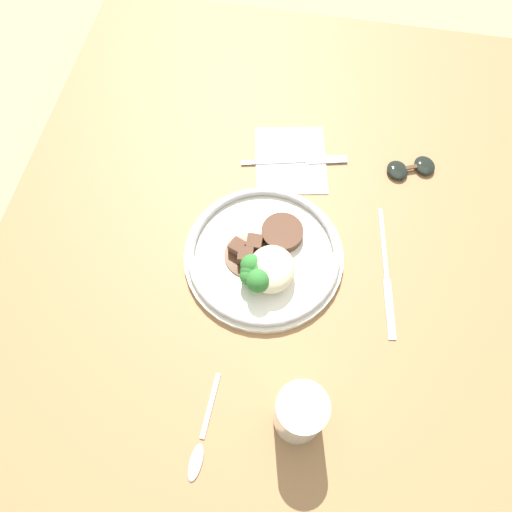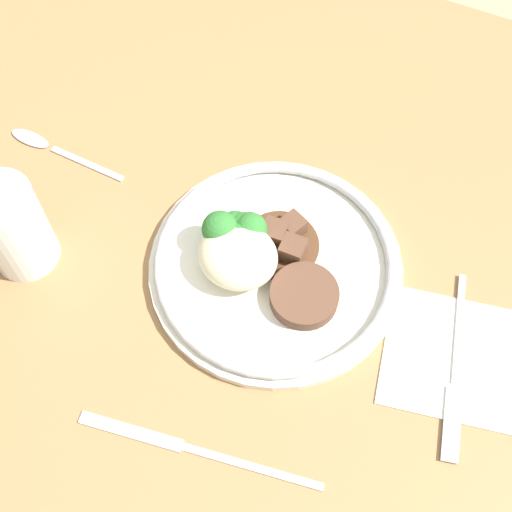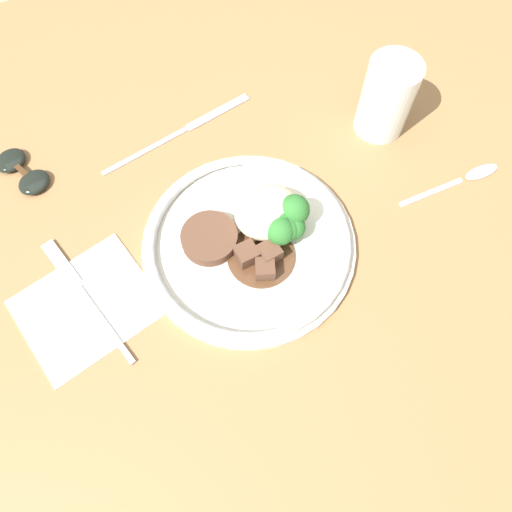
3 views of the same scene
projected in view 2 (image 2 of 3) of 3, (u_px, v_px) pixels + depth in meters
name	position (u px, v px, depth m)	size (l,w,h in m)	color
ground_plane	(253.00, 330.00, 0.75)	(8.00, 8.00, 0.00)	#998466
dining_table	(253.00, 323.00, 0.73)	(1.20, 1.03, 0.04)	olive
napkin	(461.00, 359.00, 0.69)	(0.17, 0.15, 0.00)	silver
plate	(268.00, 261.00, 0.73)	(0.26, 0.26, 0.06)	silver
juice_glass	(14.00, 230.00, 0.71)	(0.07, 0.07, 0.11)	yellow
fork	(455.00, 382.00, 0.68)	(0.06, 0.19, 0.00)	#B7B7BC
knife	(189.00, 449.00, 0.65)	(0.23, 0.04, 0.00)	#B7B7BC
spoon	(44.00, 145.00, 0.82)	(0.15, 0.02, 0.01)	#B7B7BC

